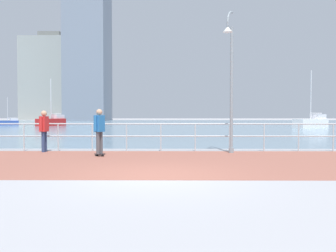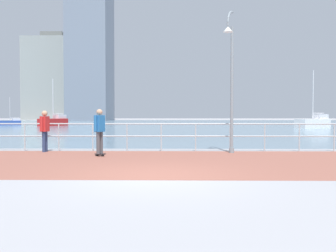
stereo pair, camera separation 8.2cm
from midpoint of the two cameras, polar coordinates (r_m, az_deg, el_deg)
The scene contains 12 objects.
ground at distance 48.40m, azimuth 0.34°, elevation 0.04°, with size 220.00×220.00×0.00m, color #9E9EA3.
brick_paving at distance 11.09m, azimuth -1.48°, elevation -5.81°, with size 28.00×6.37×0.01m, color #935647.
harbor_water at distance 59.19m, azimuth 0.44°, elevation 0.36°, with size 180.00×88.00×0.00m, color #6B899E.
waterfront_railing at distance 14.19m, azimuth -0.95°, elevation -0.96°, with size 25.25×0.06×1.15m.
lamppost at distance 13.70m, azimuth 10.39°, elevation 8.27°, with size 0.52×0.76×5.47m.
skateboarder at distance 12.65m, azimuth -10.94°, elevation -0.32°, with size 0.41×0.53×1.69m.
bystander at distance 14.73m, azimuth -19.35°, elevation -0.25°, with size 0.29×0.56×1.65m.
sailboat_yellow at distance 44.04m, azimuth 22.76°, elevation 0.56°, with size 4.79×3.81×6.67m.
sailboat_gray at distance 57.85m, azimuth -24.27°, elevation 0.57°, with size 3.04×2.35×4.21m.
sailboat_ivory at distance 50.91m, azimuth -18.09°, elevation 0.74°, with size 3.04×4.83×6.50m.
tower_slate at distance 102.10m, azimuth -12.52°, elevation 13.16°, with size 10.96×13.63×45.04m.
tower_beige at distance 120.67m, azimuth -18.22°, elevation 7.33°, with size 17.53×10.07×28.31m.
Camera 2 is at (0.49, -8.37, 1.47)m, focal length 37.29 mm.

